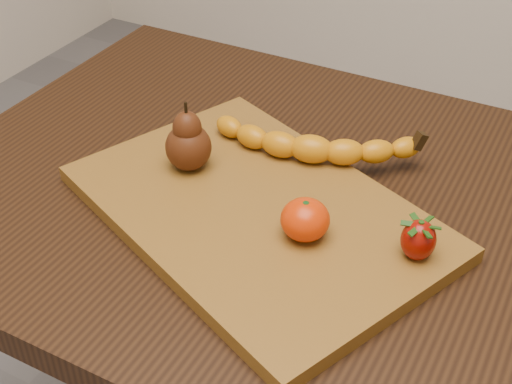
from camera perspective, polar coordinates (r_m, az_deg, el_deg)
The scene contains 6 objects.
table at distance 0.97m, azimuth 3.84°, elevation -5.13°, with size 1.00×0.70×0.76m.
cutting_board at distance 0.87m, azimuth 0.00°, elevation -1.58°, with size 0.45×0.30×0.02m, color brown.
banana at distance 0.94m, azimuth 4.44°, elevation 3.45°, with size 0.24×0.06×0.04m, color orange, non-canonical shape.
pear at distance 0.91m, azimuth -5.49°, elevation 4.49°, with size 0.06×0.06×0.09m, color #451E0B, non-canonical shape.
mandarin at distance 0.81m, azimuth 3.95°, elevation -2.21°, with size 0.06×0.06×0.05m, color red.
strawberry at distance 0.80m, azimuth 12.88°, elevation -3.65°, with size 0.04×0.04×0.05m, color #840B03, non-canonical shape.
Camera 1 is at (0.28, -0.67, 1.31)m, focal length 50.00 mm.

